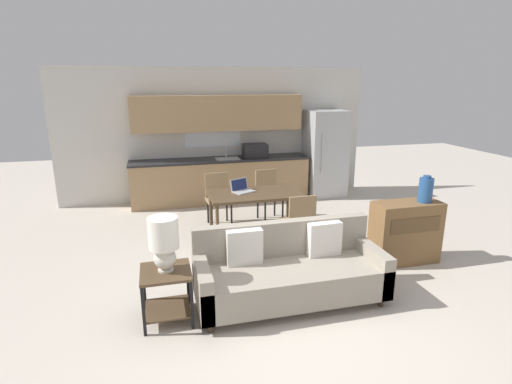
% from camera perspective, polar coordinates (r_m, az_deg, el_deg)
% --- Properties ---
extents(ground_plane, '(20.00, 20.00, 0.00)m').
position_cam_1_polar(ground_plane, '(4.55, 4.57, -16.73)').
color(ground_plane, beige).
extents(wall_back, '(6.40, 0.07, 2.70)m').
position_cam_1_polar(wall_back, '(8.42, -5.55, 8.23)').
color(wall_back, silver).
rests_on(wall_back, ground_plane).
extents(kitchen_counter, '(3.63, 0.65, 2.15)m').
position_cam_1_polar(kitchen_counter, '(8.21, -5.03, 4.43)').
color(kitchen_counter, tan).
rests_on(kitchen_counter, ground_plane).
extents(refrigerator, '(0.80, 0.76, 1.83)m').
position_cam_1_polar(refrigerator, '(8.73, 9.84, 5.42)').
color(refrigerator, '#B7BABC').
rests_on(refrigerator, ground_plane).
extents(dining_table, '(1.44, 0.81, 0.74)m').
position_cam_1_polar(dining_table, '(6.25, -0.11, -0.69)').
color(dining_table, brown).
rests_on(dining_table, ground_plane).
extents(couch, '(2.10, 0.80, 0.87)m').
position_cam_1_polar(couch, '(4.62, 4.66, -11.24)').
color(couch, '#3D2D1E').
rests_on(couch, ground_plane).
extents(side_table, '(0.51, 0.51, 0.56)m').
position_cam_1_polar(side_table, '(4.33, -12.66, -13.05)').
color(side_table, brown).
rests_on(side_table, ground_plane).
extents(table_lamp, '(0.30, 0.30, 0.57)m').
position_cam_1_polar(table_lamp, '(4.12, -13.03, -6.78)').
color(table_lamp, silver).
rests_on(table_lamp, side_table).
extents(credenza, '(0.92, 0.41, 0.85)m').
position_cam_1_polar(credenza, '(5.86, 20.54, -5.39)').
color(credenza, brown).
rests_on(credenza, ground_plane).
extents(vase, '(0.19, 0.19, 0.36)m').
position_cam_1_polar(vase, '(5.79, 23.09, 0.30)').
color(vase, '#234C84').
rests_on(vase, credenza).
extents(dining_chair_far_right, '(0.47, 0.47, 0.89)m').
position_cam_1_polar(dining_chair_far_right, '(7.16, 1.80, -0.02)').
color(dining_chair_far_right, '#997A56').
rests_on(dining_chair_far_right, ground_plane).
extents(dining_chair_far_left, '(0.44, 0.44, 0.89)m').
position_cam_1_polar(dining_chair_far_left, '(6.93, -5.41, -0.62)').
color(dining_chair_far_left, '#997A56').
rests_on(dining_chair_far_left, ground_plane).
extents(dining_chair_near_right, '(0.42, 0.42, 0.89)m').
position_cam_1_polar(dining_chair_near_right, '(5.77, 6.17, -4.02)').
color(dining_chair_near_right, '#997A56').
rests_on(dining_chair_near_right, ground_plane).
extents(laptop, '(0.40, 0.37, 0.20)m').
position_cam_1_polar(laptop, '(6.29, -2.06, 0.51)').
color(laptop, '#B7BABC').
rests_on(laptop, dining_table).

